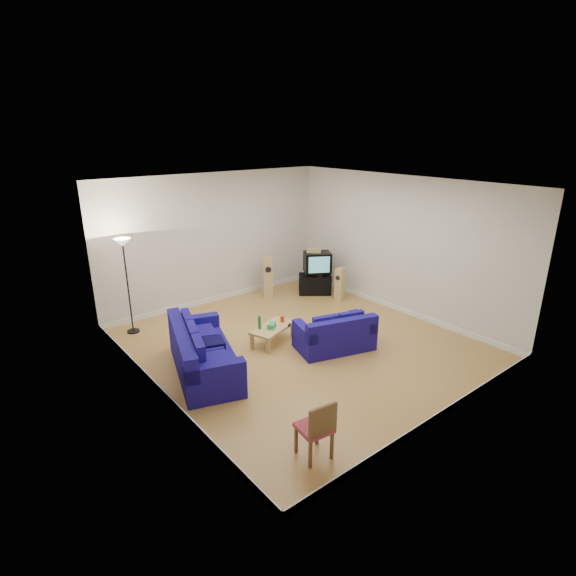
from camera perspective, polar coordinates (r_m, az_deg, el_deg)
room at (r=8.67m, az=1.65°, el=2.08°), size 6.01×6.51×3.21m
sofa_three_seat at (r=8.24m, az=-11.01°, el=-8.46°), size 1.62×2.43×0.87m
sofa_loveseat at (r=8.96m, az=6.04°, el=-6.10°), size 1.66×1.22×0.74m
coffee_table at (r=9.16m, az=-1.95°, el=-5.21°), size 1.11×0.81×0.36m
bottle at (r=8.99m, az=-3.63°, el=-4.40°), size 0.07×0.07×0.27m
tissue_box at (r=9.07m, az=-2.06°, el=-4.77°), size 0.26×0.25×0.10m
red_canister at (r=9.33m, az=-0.74°, el=-3.95°), size 0.09×0.09×0.13m
remote at (r=9.19m, az=0.18°, el=-4.70°), size 0.14×0.13×0.02m
tv_stand at (r=11.97m, az=3.44°, el=0.51°), size 0.95×0.89×0.52m
av_receiver at (r=11.85m, az=3.62°, el=1.84°), size 0.47×0.50×0.09m
television at (r=11.77m, az=3.74°, el=3.30°), size 0.84×0.78×0.53m
centre_speaker at (r=11.67m, az=3.30°, el=4.83°), size 0.37×0.36×0.13m
speaker_left at (r=11.69m, az=-2.60°, el=1.43°), size 0.36×0.39×1.04m
speaker_right at (r=11.54m, az=6.60°, el=0.52°), size 0.29×0.26×0.83m
floor_lamp at (r=9.77m, az=-20.10°, el=3.87°), size 0.35×0.35×2.07m
dining_chair at (r=6.10m, az=3.72°, el=-17.22°), size 0.47×0.47×0.87m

